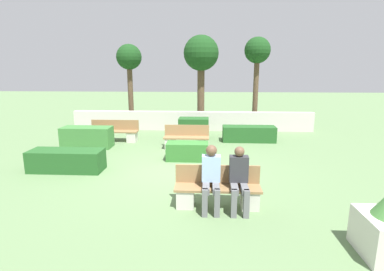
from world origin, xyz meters
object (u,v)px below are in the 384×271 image
person_seated_woman (239,176)px  person_seated_man (211,175)px  bench_left_side (186,140)px  tree_center_left (201,56)px  tree_leftmost (129,61)px  bench_front (217,192)px  tree_center_right (257,54)px  bench_right_side (114,133)px

person_seated_woman → person_seated_man: bearing=179.6°
bench_left_side → tree_center_left: 5.44m
tree_leftmost → person_seated_woman: bearing=-63.9°
bench_front → person_seated_man: person_seated_man is taller
tree_leftmost → tree_center_left: tree_center_left is taller
tree_leftmost → tree_center_left: size_ratio=0.91×
person_seated_woman → tree_center_left: tree_center_left is taller
tree_leftmost → tree_center_right: (6.30, -0.19, 0.27)m
person_seated_man → tree_center_right: tree_center_right is taller
person_seated_woman → tree_center_right: 9.80m
bench_left_side → tree_center_right: 6.30m
person_seated_woman → tree_center_right: (1.68, 9.24, 2.80)m
bench_right_side → tree_leftmost: bearing=93.9°
tree_center_right → person_seated_woman: bearing=-100.3°
tree_leftmost → tree_center_left: 3.61m
bench_left_side → tree_leftmost: bearing=119.3°
bench_right_side → bench_front: bearing=-54.2°
bench_right_side → tree_center_left: bearing=46.2°
bench_front → tree_center_left: tree_center_left is taller
bench_right_side → tree_center_left: (3.38, 3.47, 3.13)m
bench_left_side → person_seated_woman: (1.42, -4.79, 0.41)m
person_seated_man → tree_center_left: (-0.45, 9.21, 2.71)m
tree_leftmost → bench_left_side: bearing=-55.4°
bench_right_side → person_seated_woman: person_seated_woman is taller
bench_left_side → person_seated_woman: bearing=-78.7°
person_seated_man → bench_left_side: bearing=100.1°
tree_leftmost → person_seated_man: bearing=-66.7°
bench_left_side → person_seated_woman: person_seated_woman is taller
person_seated_woman → tree_center_right: size_ratio=0.30×
bench_front → person_seated_man: size_ratio=1.35×
bench_front → person_seated_man: 0.46m
bench_front → tree_center_right: (2.11, 9.10, 3.21)m
bench_right_side → tree_center_right: bearing=30.3°
tree_center_left → person_seated_woman: bearing=-83.7°
bench_right_side → tree_center_right: 7.71m
person_seated_woman → tree_center_right: bearing=79.7°
bench_left_side → bench_front: bearing=-83.2°
person_seated_man → bench_front: bearing=44.1°
tree_center_left → bench_front: bearing=-86.3°
tree_leftmost → tree_center_right: tree_center_right is taller
bench_left_side → tree_center_left: size_ratio=0.37×
bench_left_side → bench_right_side: size_ratio=0.85×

